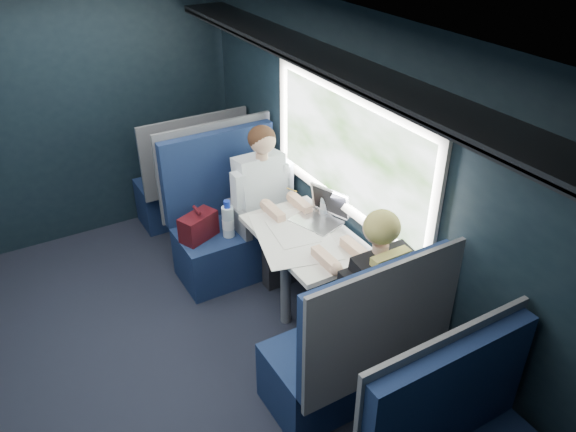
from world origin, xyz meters
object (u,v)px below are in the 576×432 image
bottle_small (324,203)px  cup (316,203)px  table (304,245)px  woman (371,287)px  seat_bay_near (231,225)px  seat_bay_far (351,354)px  seat_row_front (191,182)px  laptop (323,212)px  man (266,196)px

bottle_small → cup: (-0.00, 0.11, -0.05)m
table → bottle_small: size_ratio=4.69×
table → woman: 0.71m
table → seat_bay_near: (-0.19, 0.87, -0.24)m
seat_bay_far → seat_row_front: seat_bay_far is taller
seat_row_front → bottle_small: size_ratio=5.44×
seat_row_front → laptop: seat_row_front is taller
laptop → man: bearing=106.1°
seat_bay_near → man: (0.26, -0.17, 0.30)m
bottle_small → woman: bearing=-104.4°
seat_row_front → man: bearing=-77.2°
seat_row_front → woman: woman is taller
seat_bay_far → woman: bearing=33.8°
man → cup: man is taller
seat_bay_far → laptop: size_ratio=3.03×
seat_bay_far → cup: size_ratio=15.63×
woman → bottle_small: (0.23, 0.89, 0.11)m
woman → seat_bay_near: bearing=99.4°
seat_bay_near → seat_bay_far: (0.01, -1.75, -0.01)m
seat_row_front → bottle_small: bearing=-73.4°
seat_bay_near → bottle_small: bearing=-54.3°
man → bottle_small: (0.23, -0.51, 0.12)m
man → laptop: 0.62m
seat_row_front → laptop: (0.42, -1.68, 0.40)m
seat_row_front → woman: size_ratio=0.88×
bottle_small → cup: 0.13m
seat_bay_near → cup: 0.83m
table → seat_row_front: size_ratio=0.86×
table → laptop: (0.24, 0.11, 0.15)m
seat_bay_near → laptop: 0.96m
seat_bay_near → woman: bearing=-80.6°
table → woman: (0.07, -0.71, 0.06)m
table → seat_bay_far: size_ratio=0.79×
cup → table: bearing=-134.6°
man → seat_bay_near: bearing=146.7°
seat_bay_near → seat_bay_far: same height
seat_bay_near → man: man is taller
seat_row_front → laptop: 1.78m
seat_bay_near → woman: size_ratio=0.95×
seat_bay_near → bottle_small: 0.94m
seat_row_front → man: 1.17m
woman → table: bearing=95.5°
man → woman: 1.41m
man → woman: size_ratio=1.00×
seat_bay_near → man: bearing=-33.3°
seat_bay_far → bottle_small: bearing=65.7°
table → laptop: bearing=25.2°
table → woman: size_ratio=0.76×
seat_bay_near → laptop: size_ratio=3.03×
cup → seat_row_front: bearing=107.8°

